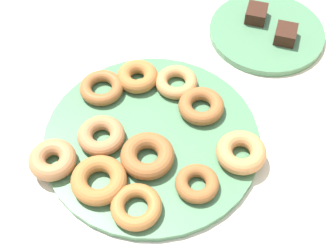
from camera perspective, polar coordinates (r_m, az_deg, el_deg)
ground_plane at (r=0.90m, az=-1.90°, el=-1.73°), size 2.40×2.40×0.00m
donut_plate at (r=0.90m, az=-1.91°, el=-1.50°), size 0.40×0.40×0.01m
donut_0 at (r=0.89m, az=-7.78°, el=-1.13°), size 0.09×0.09×0.03m
donut_1 at (r=0.87m, az=8.53°, el=-3.06°), size 0.12×0.12×0.03m
donut_2 at (r=0.96m, az=0.99°, el=5.14°), size 0.10×0.10×0.02m
donut_3 at (r=0.96m, az=-7.74°, el=4.44°), size 0.12×0.12×0.02m
donut_4 at (r=0.84m, az=-8.06°, el=-6.27°), size 0.10×0.10×0.03m
donut_5 at (r=0.97m, az=-3.58°, el=5.78°), size 0.08×0.08×0.03m
donut_6 at (r=0.92m, az=3.89°, el=2.34°), size 0.09×0.09×0.03m
donut_7 at (r=0.85m, az=-2.41°, el=-3.49°), size 0.10×0.10×0.03m
donut_8 at (r=0.83m, az=3.41°, el=-6.72°), size 0.08×0.08×0.02m
donut_9 at (r=0.81m, az=-3.72°, el=-9.39°), size 0.12×0.12×0.02m
donut_10 at (r=0.87m, az=-13.31°, el=-3.84°), size 0.12×0.12×0.03m
cake_plate at (r=1.10m, az=11.42°, el=10.66°), size 0.25×0.25×0.01m
brownie_near at (r=1.11m, az=10.27°, el=12.77°), size 0.06×0.06×0.03m
brownie_far at (r=1.08m, az=13.56°, el=10.38°), size 0.06×0.06×0.03m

